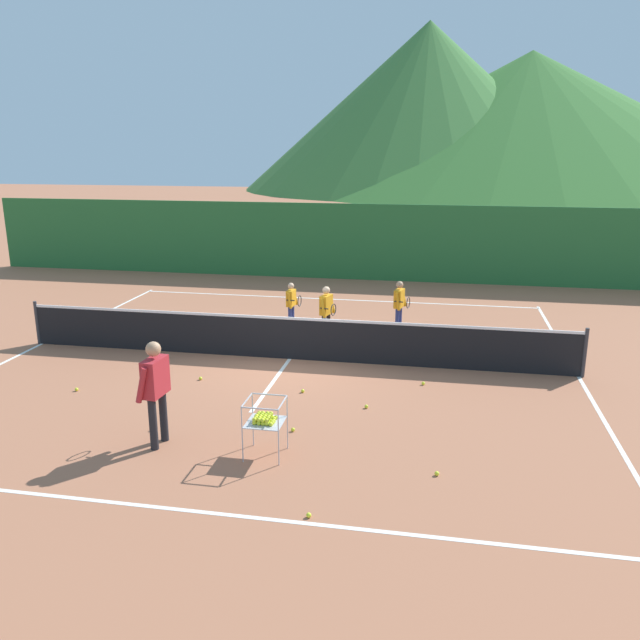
# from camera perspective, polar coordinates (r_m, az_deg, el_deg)

# --- Properties ---
(ground_plane) EXTENTS (120.00, 120.00, 0.00)m
(ground_plane) POSITION_cam_1_polar(r_m,az_deg,el_deg) (14.36, -2.72, -3.49)
(ground_plane) COLOR #A86647
(line_baseline_near) EXTENTS (12.31, 0.08, 0.01)m
(line_baseline_near) POSITION_cam_1_polar(r_m,az_deg,el_deg) (8.93, -12.41, -16.22)
(line_baseline_near) COLOR white
(line_baseline_near) RESTS_ON ground
(line_baseline_far) EXTENTS (12.31, 0.08, 0.01)m
(line_baseline_far) POSITION_cam_1_polar(r_m,az_deg,el_deg) (19.90, 1.18, 1.87)
(line_baseline_far) COLOR white
(line_baseline_far) RESTS_ON ground
(line_sideline_west) EXTENTS (0.08, 12.14, 0.01)m
(line_sideline_west) POSITION_cam_1_polar(r_m,az_deg,el_deg) (16.83, -23.57, -1.94)
(line_sideline_west) COLOR white
(line_sideline_west) RESTS_ON ground
(line_sideline_east) EXTENTS (0.08, 12.14, 0.01)m
(line_sideline_east) POSITION_cam_1_polar(r_m,az_deg,el_deg) (14.31, 22.11, -4.70)
(line_sideline_east) COLOR white
(line_sideline_east) RESTS_ON ground
(line_service_center) EXTENTS (0.08, 6.09, 0.01)m
(line_service_center) POSITION_cam_1_polar(r_m,az_deg,el_deg) (14.36, -2.72, -3.48)
(line_service_center) COLOR white
(line_service_center) RESTS_ON ground
(tennis_net) EXTENTS (12.53, 0.08, 1.05)m
(tennis_net) POSITION_cam_1_polar(r_m,az_deg,el_deg) (14.21, -2.74, -1.58)
(tennis_net) COLOR #333338
(tennis_net) RESTS_ON ground
(instructor) EXTENTS (0.44, 0.80, 1.72)m
(instructor) POSITION_cam_1_polar(r_m,az_deg,el_deg) (10.32, -14.50, -5.54)
(instructor) COLOR black
(instructor) RESTS_ON ground
(student_0) EXTENTS (0.40, 0.62, 1.20)m
(student_0) POSITION_cam_1_polar(r_m,az_deg,el_deg) (16.60, -2.56, 1.71)
(student_0) COLOR navy
(student_0) RESTS_ON ground
(student_1) EXTENTS (0.42, 0.71, 1.36)m
(student_1) POSITION_cam_1_polar(r_m,az_deg,el_deg) (15.45, 0.58, 1.04)
(student_1) COLOR black
(student_1) RESTS_ON ground
(student_2) EXTENTS (0.42, 0.69, 1.33)m
(student_2) POSITION_cam_1_polar(r_m,az_deg,el_deg) (16.30, 7.12, 1.62)
(student_2) COLOR navy
(student_2) RESTS_ON ground
(ball_cart) EXTENTS (0.58, 0.58, 0.90)m
(ball_cart) POSITION_cam_1_polar(r_m,az_deg,el_deg) (9.87, -4.99, -8.82)
(ball_cart) COLOR #B7B7BC
(ball_cart) RESTS_ON ground
(tennis_ball_0) EXTENTS (0.07, 0.07, 0.07)m
(tennis_ball_0) POSITION_cam_1_polar(r_m,az_deg,el_deg) (10.84, -2.44, -9.76)
(tennis_ball_0) COLOR yellow
(tennis_ball_0) RESTS_ON ground
(tennis_ball_1) EXTENTS (0.07, 0.07, 0.07)m
(tennis_ball_1) POSITION_cam_1_polar(r_m,az_deg,el_deg) (9.65, 10.40, -13.35)
(tennis_ball_1) COLOR yellow
(tennis_ball_1) RESTS_ON ground
(tennis_ball_2) EXTENTS (0.07, 0.07, 0.07)m
(tennis_ball_2) POSITION_cam_1_polar(r_m,az_deg,el_deg) (11.21, -14.72, -9.39)
(tennis_ball_2) COLOR yellow
(tennis_ball_2) RESTS_ON ground
(tennis_ball_3) EXTENTS (0.07, 0.07, 0.07)m
(tennis_ball_3) POSITION_cam_1_polar(r_m,az_deg,el_deg) (11.75, 4.17, -7.72)
(tennis_ball_3) COLOR yellow
(tennis_ball_3) RESTS_ON ground
(tennis_ball_4) EXTENTS (0.07, 0.07, 0.07)m
(tennis_ball_4) POSITION_cam_1_polar(r_m,az_deg,el_deg) (12.98, 9.21, -5.61)
(tennis_ball_4) COLOR yellow
(tennis_ball_4) RESTS_ON ground
(tennis_ball_5) EXTENTS (0.07, 0.07, 0.07)m
(tennis_ball_5) POSITION_cam_1_polar(r_m,az_deg,el_deg) (8.57, -1.01, -17.04)
(tennis_ball_5) COLOR yellow
(tennis_ball_5) RESTS_ON ground
(tennis_ball_6) EXTENTS (0.07, 0.07, 0.07)m
(tennis_ball_6) POSITION_cam_1_polar(r_m,az_deg,el_deg) (13.30, -10.63, -5.15)
(tennis_ball_6) COLOR yellow
(tennis_ball_6) RESTS_ON ground
(tennis_ball_8) EXTENTS (0.07, 0.07, 0.07)m
(tennis_ball_8) POSITION_cam_1_polar(r_m,az_deg,el_deg) (13.38, -20.93, -5.81)
(tennis_ball_8) COLOR yellow
(tennis_ball_8) RESTS_ON ground
(tennis_ball_9) EXTENTS (0.07, 0.07, 0.07)m
(tennis_ball_9) POSITION_cam_1_polar(r_m,az_deg,el_deg) (12.44, -1.56, -6.35)
(tennis_ball_9) COLOR yellow
(tennis_ball_9) RESTS_ON ground
(windscreen_fence) EXTENTS (27.08, 0.08, 2.68)m
(windscreen_fence) POSITION_cam_1_polar(r_m,az_deg,el_deg) (22.76, 2.55, 7.00)
(windscreen_fence) COLOR #286B33
(windscreen_fence) RESTS_ON ground
(hill_0) EXTENTS (39.43, 39.43, 17.33)m
(hill_0) POSITION_cam_1_polar(r_m,az_deg,el_deg) (73.35, 9.53, 18.26)
(hill_0) COLOR #427A38
(hill_0) RESTS_ON ground
(hill_1) EXTENTS (55.81, 55.81, 14.50)m
(hill_1) POSITION_cam_1_polar(r_m,az_deg,el_deg) (76.54, 18.07, 16.55)
(hill_1) COLOR #38702D
(hill_1) RESTS_ON ground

